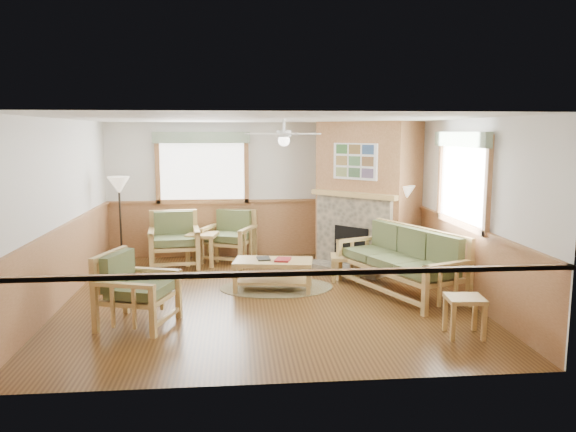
{
  "coord_description": "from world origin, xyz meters",
  "views": [
    {
      "loc": [
        -0.45,
        -8.31,
        2.5
      ],
      "look_at": [
        0.4,
        0.7,
        1.15
      ],
      "focal_mm": 35.0,
      "sensor_mm": 36.0,
      "label": 1
    }
  ],
  "objects": [
    {
      "name": "ceiling",
      "position": [
        0.0,
        0.0,
        2.7
      ],
      "size": [
        6.0,
        6.0,
        0.01
      ],
      "primitive_type": "cube",
      "color": "white",
      "rests_on": "floor"
    },
    {
      "name": "wall_back",
      "position": [
        0.0,
        3.0,
        1.35
      ],
      "size": [
        6.0,
        0.02,
        2.7
      ],
      "primitive_type": "cube",
      "color": "silver",
      "rests_on": "floor"
    },
    {
      "name": "floor_lamp_right",
      "position": [
        2.54,
        1.33,
        0.79
      ],
      "size": [
        0.4,
        0.4,
        1.58
      ],
      "primitive_type": null,
      "rotation": [
        0.0,
        0.0,
        -0.11
      ],
      "color": "black",
      "rests_on": "floor"
    },
    {
      "name": "braided_rug",
      "position": [
        0.2,
        0.52,
        0.01
      ],
      "size": [
        2.19,
        2.19,
        0.01
      ],
      "primitive_type": "cylinder",
      "rotation": [
        0.0,
        0.0,
        -0.22
      ],
      "color": "brown",
      "rests_on": "floor"
    },
    {
      "name": "wall_right",
      "position": [
        3.0,
        0.0,
        1.35
      ],
      "size": [
        0.02,
        6.0,
        2.7
      ],
      "primitive_type": "cube",
      "color": "silver",
      "rests_on": "floor"
    },
    {
      "name": "armchair_back_left",
      "position": [
        -1.61,
        2.17,
        0.51
      ],
      "size": [
        1.01,
        1.01,
        1.02
      ],
      "primitive_type": null,
      "rotation": [
        0.0,
        0.0,
        0.12
      ],
      "color": "tan",
      "rests_on": "floor"
    },
    {
      "name": "window_back",
      "position": [
        -1.1,
        2.96,
        2.53
      ],
      "size": [
        1.9,
        0.16,
        1.5
      ],
      "primitive_type": null,
      "color": "white",
      "rests_on": "wall_back"
    },
    {
      "name": "wall_left",
      "position": [
        -3.0,
        0.0,
        1.35
      ],
      "size": [
        0.02,
        6.0,
        2.7
      ],
      "primitive_type": "cube",
      "color": "silver",
      "rests_on": "floor"
    },
    {
      "name": "footstool",
      "position": [
        1.4,
        0.91,
        0.21
      ],
      "size": [
        0.55,
        0.55,
        0.42
      ],
      "primitive_type": null,
      "rotation": [
        0.0,
        0.0,
        -0.14
      ],
      "color": "tan",
      "rests_on": "floor"
    },
    {
      "name": "book_dark",
      "position": [
        -0.02,
        0.45,
        0.52
      ],
      "size": [
        0.22,
        0.28,
        0.02
      ],
      "primitive_type": "cube",
      "rotation": [
        0.0,
        0.0,
        0.07
      ],
      "color": "black",
      "rests_on": "coffee_table"
    },
    {
      "name": "wainscot",
      "position": [
        0.0,
        0.0,
        0.55
      ],
      "size": [
        6.0,
        6.0,
        1.1
      ],
      "primitive_type": null,
      "color": "#96653D",
      "rests_on": "floor"
    },
    {
      "name": "end_table_sofa",
      "position": [
        2.35,
        -1.87,
        0.25
      ],
      "size": [
        0.49,
        0.47,
        0.5
      ],
      "primitive_type": null,
      "rotation": [
        0.0,
        0.0,
        -0.1
      ],
      "color": "tan",
      "rests_on": "floor"
    },
    {
      "name": "sofa",
      "position": [
        2.09,
        0.05,
        0.51
      ],
      "size": [
        2.39,
        1.69,
        1.02
      ],
      "primitive_type": null,
      "rotation": [
        0.0,
        0.0,
        -1.17
      ],
      "color": "tan",
      "rests_on": "floor"
    },
    {
      "name": "floor",
      "position": [
        0.0,
        0.0,
        -0.01
      ],
      "size": [
        6.0,
        6.0,
        0.01
      ],
      "primitive_type": "cube",
      "color": "#503216",
      "rests_on": "ground"
    },
    {
      "name": "armchair_left",
      "position": [
        -1.73,
        -1.09,
        0.48
      ],
      "size": [
        1.08,
        1.08,
        0.96
      ],
      "primitive_type": null,
      "rotation": [
        0.0,
        0.0,
        1.26
      ],
      "color": "tan",
      "rests_on": "floor"
    },
    {
      "name": "wall_front",
      "position": [
        0.0,
        -3.0,
        1.35
      ],
      "size": [
        6.0,
        0.02,
        2.7
      ],
      "primitive_type": "cube",
      "color": "silver",
      "rests_on": "floor"
    },
    {
      "name": "floor_lamp_left",
      "position": [
        -2.55,
        2.04,
        0.86
      ],
      "size": [
        0.4,
        0.4,
        1.72
      ],
      "primitive_type": null,
      "rotation": [
        0.0,
        0.0,
        0.0
      ],
      "color": "black",
      "rests_on": "floor"
    },
    {
      "name": "book_red",
      "position": [
        0.28,
        0.33,
        0.52
      ],
      "size": [
        0.3,
        0.35,
        0.03
      ],
      "primitive_type": "cube",
      "rotation": [
        0.0,
        0.0,
        -0.29
      ],
      "color": "maroon",
      "rests_on": "coffee_table"
    },
    {
      "name": "window_right",
      "position": [
        2.96,
        -0.2,
        2.53
      ],
      "size": [
        0.16,
        1.9,
        1.5
      ],
      "primitive_type": null,
      "color": "white",
      "rests_on": "wall_right"
    },
    {
      "name": "coffee_table",
      "position": [
        0.13,
        0.38,
        0.25
      ],
      "size": [
        1.32,
        0.81,
        0.49
      ],
      "primitive_type": null,
      "rotation": [
        0.0,
        0.0,
        -0.16
      ],
      "color": "tan",
      "rests_on": "floor"
    },
    {
      "name": "armchair_back_right",
      "position": [
        -0.59,
        2.55,
        0.49
      ],
      "size": [
        1.14,
        1.14,
        0.98
      ],
      "primitive_type": null,
      "rotation": [
        0.0,
        0.0,
        -0.38
      ],
      "color": "tan",
      "rests_on": "floor"
    },
    {
      "name": "end_table_chairs",
      "position": [
        -1.09,
        2.26,
        0.3
      ],
      "size": [
        0.64,
        0.62,
        0.61
      ],
      "primitive_type": null,
      "rotation": [
        0.0,
        0.0,
        -0.21
      ],
      "color": "tan",
      "rests_on": "floor"
    },
    {
      "name": "fireplace",
      "position": [
        2.05,
        2.05,
        1.35
      ],
      "size": [
        3.11,
        3.11,
        2.7
      ],
      "primitive_type": null,
      "rotation": [
        0.0,
        0.0,
        -0.79
      ],
      "color": "#96653D",
      "rests_on": "floor"
    },
    {
      "name": "ceiling_fan",
      "position": [
        0.3,
        0.3,
        2.66
      ],
      "size": [
        1.59,
        1.59,
        0.36
      ],
      "primitive_type": null,
      "rotation": [
        0.0,
        0.0,
        0.35
      ],
      "color": "white",
      "rests_on": "ceiling"
    }
  ]
}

